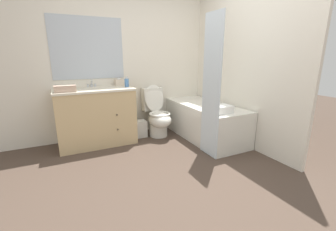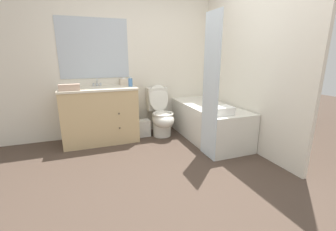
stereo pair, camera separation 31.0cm
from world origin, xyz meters
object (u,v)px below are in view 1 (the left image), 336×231
at_px(hand_towel_folded, 65,89).
at_px(sink_faucet, 92,85).
at_px(bath_towel_folded, 221,109).
at_px(tissue_box, 119,82).
at_px(bathtub, 205,121).
at_px(toilet, 157,115).
at_px(wastebasket, 140,129).
at_px(soap_dispenser, 127,82).
at_px(vanity_cabinet, 96,116).

bearing_deg(hand_towel_folded, sink_faucet, 43.62).
bearing_deg(sink_faucet, bath_towel_folded, -40.09).
height_order(sink_faucet, hand_towel_folded, sink_faucet).
xyz_separation_m(sink_faucet, tissue_box, (0.43, -0.02, 0.02)).
bearing_deg(tissue_box, bathtub, -29.05).
bearing_deg(bathtub, toilet, 146.81).
distance_m(sink_faucet, bathtub, 1.93).
relative_size(tissue_box, hand_towel_folded, 0.50).
distance_m(sink_faucet, tissue_box, 0.43).
bearing_deg(toilet, sink_faucet, 164.74).
distance_m(wastebasket, tissue_box, 0.85).
xyz_separation_m(wastebasket, soap_dispenser, (-0.19, -0.03, 0.81)).
height_order(hand_towel_folded, bath_towel_folded, hand_towel_folded).
relative_size(vanity_cabinet, bathtub, 0.73).
height_order(bathtub, soap_dispenser, soap_dispenser).
height_order(toilet, wastebasket, toilet).
xyz_separation_m(toilet, hand_towel_folded, (-1.40, -0.11, 0.57)).
xyz_separation_m(vanity_cabinet, wastebasket, (0.69, -0.00, -0.31)).
bearing_deg(sink_faucet, bathtub, -23.09).
relative_size(wastebasket, bath_towel_folded, 0.94).
xyz_separation_m(bathtub, tissue_box, (-1.25, 0.69, 0.64)).
bearing_deg(wastebasket, sink_faucet, 163.19).
bearing_deg(bath_towel_folded, hand_towel_folded, 154.70).
distance_m(vanity_cabinet, toilet, 1.01).
xyz_separation_m(bathtub, hand_towel_folded, (-2.08, 0.34, 0.63)).
xyz_separation_m(sink_faucet, wastebasket, (0.69, -0.21, -0.77)).
bearing_deg(bathtub, hand_towel_folded, 170.77).
distance_m(tissue_box, hand_towel_folded, 0.90).
distance_m(vanity_cabinet, tissue_box, 0.67).
bearing_deg(soap_dispenser, hand_towel_folded, -171.21).
bearing_deg(vanity_cabinet, wastebasket, -0.05).
relative_size(bathtub, wastebasket, 5.61).
xyz_separation_m(vanity_cabinet, tissue_box, (0.43, 0.19, 0.48)).
xyz_separation_m(vanity_cabinet, bath_towel_folded, (1.53, -1.08, 0.18)).
bearing_deg(toilet, vanity_cabinet, 176.32).
xyz_separation_m(hand_towel_folded, bath_towel_folded, (1.93, -0.91, -0.29)).
relative_size(toilet, wastebasket, 3.08).
distance_m(soap_dispenser, bath_towel_folded, 1.51).
relative_size(vanity_cabinet, hand_towel_folded, 4.16).
xyz_separation_m(vanity_cabinet, bathtub, (1.68, -0.51, -0.16)).
distance_m(toilet, wastebasket, 0.38).
distance_m(sink_faucet, bath_towel_folded, 2.02).
xyz_separation_m(tissue_box, bath_towel_folded, (1.10, -1.27, -0.30)).
distance_m(sink_faucet, hand_towel_folded, 0.55).
height_order(bathtub, tissue_box, tissue_box).
xyz_separation_m(sink_faucet, toilet, (1.00, -0.27, -0.56)).
height_order(sink_faucet, toilet, sink_faucet).
distance_m(toilet, bathtub, 0.81).
bearing_deg(sink_faucet, soap_dispenser, -25.63).
height_order(tissue_box, bath_towel_folded, tissue_box).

